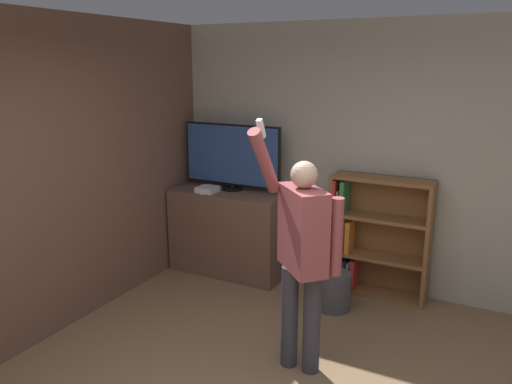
% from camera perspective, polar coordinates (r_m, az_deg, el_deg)
% --- Properties ---
extents(wall_back, '(6.30, 0.06, 2.70)m').
position_cam_1_polar(wall_back, '(5.13, 13.46, 3.61)').
color(wall_back, '#B2AD9E').
rests_on(wall_back, ground_plane).
extents(wall_side_brick, '(0.06, 4.25, 2.70)m').
position_cam_1_polar(wall_side_brick, '(4.99, -15.96, 3.15)').
color(wall_side_brick, brown).
rests_on(wall_side_brick, ground_plane).
extents(tv_ledge, '(1.27, 0.57, 0.93)m').
position_cam_1_polar(tv_ledge, '(5.58, -3.00, -4.53)').
color(tv_ledge, brown).
rests_on(tv_ledge, ground_plane).
extents(television, '(1.15, 0.22, 0.72)m').
position_cam_1_polar(television, '(5.43, -2.76, 4.11)').
color(television, black).
rests_on(television, tv_ledge).
extents(game_console, '(0.20, 0.20, 0.06)m').
position_cam_1_polar(game_console, '(5.42, -5.57, 0.30)').
color(game_console, white).
rests_on(game_console, tv_ledge).
extents(remote_loose, '(0.05, 0.14, 0.02)m').
position_cam_1_polar(remote_loose, '(5.39, -5.93, -0.01)').
color(remote_loose, white).
rests_on(remote_loose, tv_ledge).
extents(bookshelf, '(0.98, 0.28, 1.22)m').
position_cam_1_polar(bookshelf, '(5.15, 12.77, -5.25)').
color(bookshelf, brown).
rests_on(bookshelf, ground_plane).
extents(person, '(0.60, 0.55, 1.93)m').
position_cam_1_polar(person, '(3.65, 5.28, -6.35)').
color(person, '#383842').
rests_on(person, ground_plane).
extents(waste_bin, '(0.32, 0.32, 0.36)m').
position_cam_1_polar(waste_bin, '(4.90, 8.88, -11.11)').
color(waste_bin, '#4C4C51').
rests_on(waste_bin, ground_plane).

